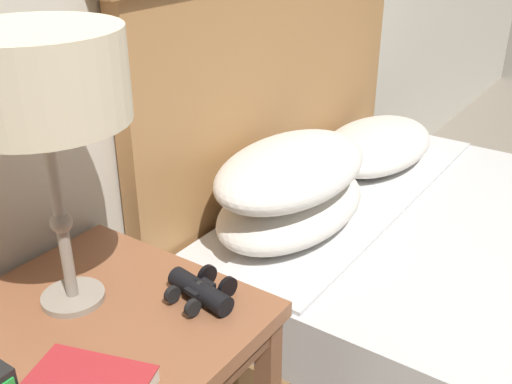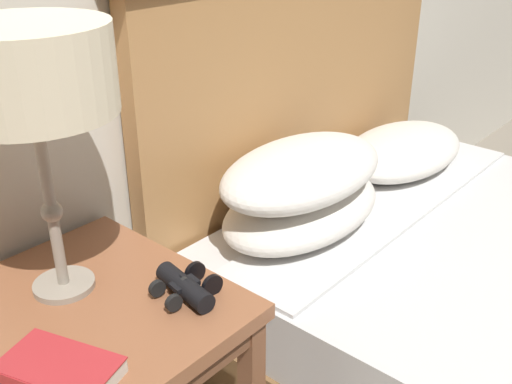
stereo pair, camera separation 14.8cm
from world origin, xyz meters
name	(u,v)px [view 1 (the left image)]	position (x,y,z in m)	size (l,w,h in m)	color
nightstand	(94,356)	(-0.66, 0.65, 0.52)	(0.58, 0.58, 0.60)	brown
bed	(507,287)	(0.45, 0.08, 0.27)	(1.56, 1.97, 1.19)	brown
table_lamp	(38,82)	(-0.62, 0.74, 1.06)	(0.32, 0.32, 0.56)	gray
binoculars_pair	(201,291)	(-0.47, 0.52, 0.62)	(0.15, 0.16, 0.05)	black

